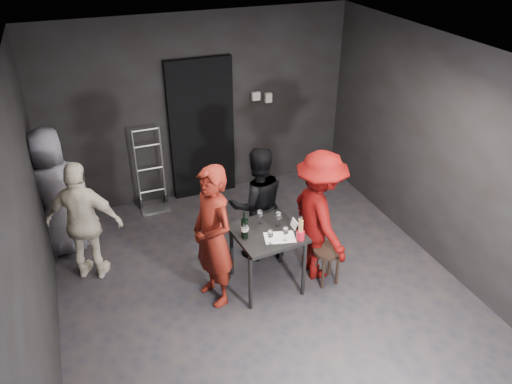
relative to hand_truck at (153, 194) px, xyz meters
name	(u,v)px	position (x,y,z in m)	size (l,w,h in m)	color
floor	(263,289)	(0.83, -2.27, -0.22)	(4.50, 5.00, 0.02)	black
ceiling	(265,59)	(0.83, -2.27, 2.48)	(4.50, 5.00, 0.02)	silver
wall_back	(200,109)	(0.83, 0.23, 1.13)	(4.50, 0.04, 2.70)	black
wall_front	(411,374)	(0.83, -4.77, 1.13)	(4.50, 0.04, 2.70)	black
wall_left	(30,234)	(-1.42, -2.27, 1.13)	(0.04, 5.00, 2.70)	black
wall_right	(442,155)	(3.08, -2.27, 1.13)	(0.04, 5.00, 2.70)	black
doorway	(202,130)	(0.83, 0.17, 0.83)	(0.95, 0.10, 2.10)	black
wallbox_upper	(256,96)	(1.68, 0.18, 1.23)	(0.12, 0.06, 0.12)	#B7B7B2
wallbox_lower	(268,98)	(1.88, 0.18, 1.18)	(0.10, 0.06, 0.14)	#B7B7B2
hand_truck	(153,194)	(0.00, 0.00, 0.00)	(0.41, 0.35, 1.24)	#B2B2B7
tasting_table	(267,239)	(0.91, -2.19, 0.43)	(0.72, 0.72, 0.75)	black
stool	(327,256)	(1.58, -2.39, 0.15)	(0.34, 0.34, 0.47)	black
server_red	(213,230)	(0.28, -2.19, 0.69)	(0.67, 0.44, 1.84)	maroon
woman_black	(257,205)	(1.02, -1.59, 0.51)	(0.71, 0.39, 1.47)	black
man_maroon	(320,212)	(1.55, -2.19, 0.64)	(1.11, 0.52, 1.72)	#560605
bystander_cream	(85,222)	(-0.98, -1.28, 0.53)	(0.89, 0.42, 1.51)	#F2E4CB
bystander_grey	(54,186)	(-1.26, -0.62, 0.72)	(0.93, 0.51, 1.89)	slate
tasting_mat	(280,237)	(0.99, -2.34, 0.53)	(0.33, 0.22, 0.00)	white
wine_glass_a	(245,231)	(0.63, -2.23, 0.63)	(0.08, 0.08, 0.22)	white
wine_glass_b	(244,226)	(0.66, -2.13, 0.63)	(0.08, 0.08, 0.20)	white
wine_glass_c	(260,217)	(0.89, -2.01, 0.62)	(0.07, 0.07, 0.19)	white
wine_glass_d	(270,237)	(0.85, -2.41, 0.62)	(0.07, 0.07, 0.18)	white
wine_glass_e	(285,234)	(1.03, -2.41, 0.62)	(0.07, 0.07, 0.18)	white
wine_glass_f	(278,219)	(1.07, -2.12, 0.62)	(0.07, 0.07, 0.19)	white
wine_bottle	(245,228)	(0.64, -2.20, 0.65)	(0.08, 0.08, 0.32)	black
breadstick_cup	(301,229)	(1.19, -2.45, 0.65)	(0.09, 0.09, 0.28)	#A20D1E
reserved_card	(294,224)	(1.22, -2.22, 0.58)	(0.08, 0.13, 0.10)	white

